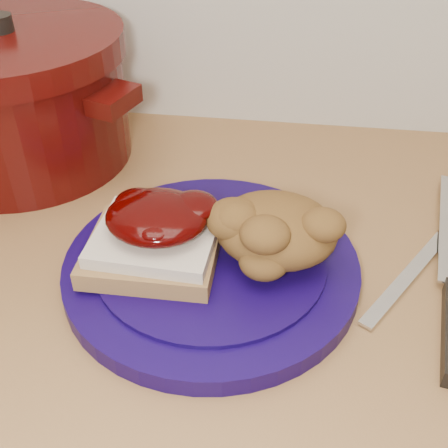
# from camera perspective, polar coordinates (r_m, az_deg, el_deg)

# --- Properties ---
(plate) EXTENTS (0.32, 0.32, 0.02)m
(plate) POSITION_cam_1_polar(r_m,az_deg,el_deg) (0.56, -1.29, -4.38)
(plate) COLOR #10043C
(plate) RESTS_ON wood_countertop
(sandwich) EXTENTS (0.13, 0.11, 0.06)m
(sandwich) POSITION_cam_1_polar(r_m,az_deg,el_deg) (0.54, -7.04, -1.11)
(sandwich) COLOR olive
(sandwich) RESTS_ON plate
(stuffing_mound) EXTENTS (0.13, 0.11, 0.06)m
(stuffing_mound) POSITION_cam_1_polar(r_m,az_deg,el_deg) (0.54, 5.30, -0.55)
(stuffing_mound) COLOR brown
(stuffing_mound) RESTS_ON plate
(butter_knife) EXTENTS (0.11, 0.16, 0.00)m
(butter_knife) POSITION_cam_1_polar(r_m,az_deg,el_deg) (0.60, 18.39, -4.79)
(butter_knife) COLOR silver
(butter_knife) RESTS_ON wood_countertop
(dutch_oven) EXTENTS (0.36, 0.36, 0.18)m
(dutch_oven) POSITION_cam_1_polar(r_m,az_deg,el_deg) (0.77, -20.41, 12.10)
(dutch_oven) COLOR #380705
(dutch_oven) RESTS_ON wood_countertop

